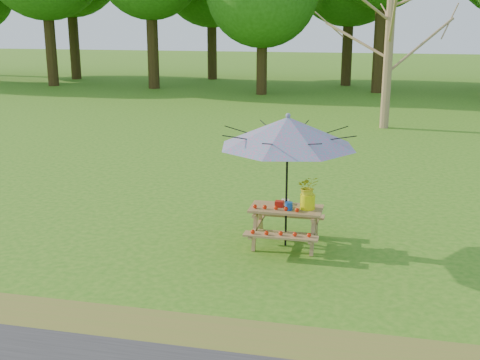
# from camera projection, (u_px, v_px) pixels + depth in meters

# --- Properties ---
(ground) EXTENTS (120.00, 120.00, 0.00)m
(ground) POSITION_uv_depth(u_px,v_px,m) (26.00, 234.00, 10.70)
(ground) COLOR #2F7215
(ground) RESTS_ON ground
(picnic_table) EXTENTS (1.20, 1.32, 0.67)m
(picnic_table) POSITION_uv_depth(u_px,v_px,m) (286.00, 227.00, 10.10)
(picnic_table) COLOR #A17D48
(picnic_table) RESTS_ON ground
(patio_umbrella) EXTENTS (2.65, 2.65, 2.26)m
(patio_umbrella) POSITION_uv_depth(u_px,v_px,m) (288.00, 132.00, 9.68)
(patio_umbrella) COLOR black
(patio_umbrella) RESTS_ON ground
(produce_bins) EXTENTS (0.31, 0.45, 0.13)m
(produce_bins) POSITION_uv_depth(u_px,v_px,m) (285.00, 204.00, 10.02)
(produce_bins) COLOR red
(produce_bins) RESTS_ON picnic_table
(tomatoes_row) EXTENTS (0.77, 0.13, 0.07)m
(tomatoes_row) POSITION_uv_depth(u_px,v_px,m) (276.00, 208.00, 9.87)
(tomatoes_row) COLOR red
(tomatoes_row) RESTS_ON picnic_table
(flower_bucket) EXTENTS (0.40, 0.37, 0.56)m
(flower_bucket) POSITION_uv_depth(u_px,v_px,m) (308.00, 191.00, 9.87)
(flower_bucket) COLOR #E9F00C
(flower_bucket) RESTS_ON picnic_table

